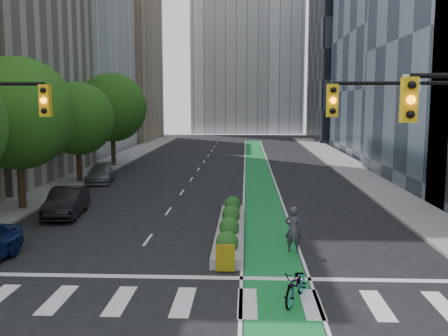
# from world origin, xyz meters

# --- Properties ---
(ground) EXTENTS (160.00, 160.00, 0.00)m
(ground) POSITION_xyz_m (0.00, 0.00, 0.00)
(ground) COLOR black
(ground) RESTS_ON ground
(sidewalk_left) EXTENTS (3.60, 90.00, 0.15)m
(sidewalk_left) POSITION_xyz_m (-11.80, 25.00, 0.07)
(sidewalk_left) COLOR gray
(sidewalk_left) RESTS_ON ground
(sidewalk_right) EXTENTS (3.60, 90.00, 0.15)m
(sidewalk_right) POSITION_xyz_m (11.80, 25.00, 0.07)
(sidewalk_right) COLOR gray
(sidewalk_right) RESTS_ON ground
(bike_lane_paint) EXTENTS (2.20, 70.00, 0.01)m
(bike_lane_paint) POSITION_xyz_m (3.00, 30.00, 0.01)
(bike_lane_paint) COLOR #167D34
(bike_lane_paint) RESTS_ON ground
(building_tan_far) EXTENTS (14.00, 16.00, 26.00)m
(building_tan_far) POSITION_xyz_m (-20.00, 66.00, 13.00)
(building_tan_far) COLOR tan
(building_tan_far) RESTS_ON ground
(building_dark_end) EXTENTS (14.00, 18.00, 28.00)m
(building_dark_end) POSITION_xyz_m (20.00, 68.00, 14.00)
(building_dark_end) COLOR black
(building_dark_end) RESTS_ON ground
(tree_mid) EXTENTS (6.40, 6.40, 8.78)m
(tree_mid) POSITION_xyz_m (-11.00, 12.00, 5.57)
(tree_mid) COLOR black
(tree_mid) RESTS_ON ground
(tree_midfar) EXTENTS (5.60, 5.60, 7.76)m
(tree_midfar) POSITION_xyz_m (-11.00, 22.00, 4.95)
(tree_midfar) COLOR black
(tree_midfar) RESTS_ON ground
(tree_far) EXTENTS (6.60, 6.60, 9.00)m
(tree_far) POSITION_xyz_m (-11.00, 32.00, 5.69)
(tree_far) COLOR black
(tree_far) RESTS_ON ground
(median_planter) EXTENTS (1.20, 10.26, 1.10)m
(median_planter) POSITION_xyz_m (1.20, 7.04, 0.37)
(median_planter) COLOR gray
(median_planter) RESTS_ON ground
(bicycle) EXTENTS (1.41, 2.19, 1.09)m
(bicycle) POSITION_xyz_m (3.52, -0.77, 0.54)
(bicycle) COLOR gray
(bicycle) RESTS_ON ground
(cyclist) EXTENTS (0.80, 0.62, 1.94)m
(cyclist) POSITION_xyz_m (3.91, 4.43, 0.97)
(cyclist) COLOR #332F39
(cyclist) RESTS_ON ground
(parked_car_left_mid) EXTENTS (2.16, 4.86, 1.55)m
(parked_car_left_mid) POSITION_xyz_m (-7.88, 10.56, 0.77)
(parked_car_left_mid) COLOR black
(parked_car_left_mid) RESTS_ON ground
(parked_car_left_far) EXTENTS (2.51, 4.87, 1.35)m
(parked_car_left_far) POSITION_xyz_m (-9.40, 22.17, 0.68)
(parked_car_left_far) COLOR slate
(parked_car_left_far) RESTS_ON ground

